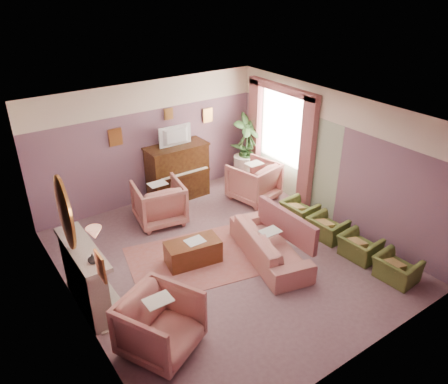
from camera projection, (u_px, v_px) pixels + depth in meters
floor at (226, 258)px, 8.35m from camera, size 5.50×6.00×0.01m
ceiling at (226, 117)px, 7.06m from camera, size 5.50×6.00×0.01m
wall_back at (150, 143)px, 9.89m from camera, size 5.50×0.02×2.80m
wall_front at (362, 283)px, 5.52m from camera, size 5.50×0.02×2.80m
wall_left at (70, 244)px, 6.31m from camera, size 0.02×6.00×2.80m
wall_right at (333, 158)px, 9.10m from camera, size 0.02×6.00×2.80m
picture_rail_band at (146, 96)px, 9.38m from camera, size 5.50×0.01×0.65m
stripe_panel at (289, 153)px, 10.19m from camera, size 0.01×3.00×2.15m
fireplace_surround at (85, 279)px, 6.93m from camera, size 0.30×1.40×1.10m
fireplace_inset at (93, 284)px, 7.05m from camera, size 0.18×0.72×0.68m
fire_ember at (96, 292)px, 7.15m from camera, size 0.06×0.54×0.10m
mantel_shelf at (82, 249)px, 6.68m from camera, size 0.40×1.55×0.07m
hearth at (102, 300)px, 7.28m from camera, size 0.55×1.50×0.02m
mirror_frame at (65, 213)px, 6.29m from camera, size 0.04×0.72×1.20m
mirror_glass at (67, 212)px, 6.31m from camera, size 0.01×0.60×1.06m
sconce_shade at (94, 233)px, 5.49m from camera, size 0.20×0.20×0.16m
piano at (178, 173)px, 10.25m from camera, size 1.40×0.60×1.30m
piano_keyshelf at (185, 175)px, 9.97m from camera, size 1.30×0.12×0.06m
piano_keys at (185, 173)px, 9.95m from camera, size 1.20×0.08×0.02m
piano_top at (176, 146)px, 9.95m from camera, size 1.45×0.65×0.04m
television at (177, 135)px, 9.78m from camera, size 0.80×0.12×0.48m
print_back_left at (115, 137)px, 9.30m from camera, size 0.30×0.03×0.38m
print_back_right at (208, 115)px, 10.47m from camera, size 0.26×0.03×0.34m
print_back_mid at (169, 114)px, 9.83m from camera, size 0.22×0.03×0.26m
print_left_wall at (100, 266)px, 5.31m from camera, size 0.03×0.28×0.36m
window_blind at (283, 125)px, 10.06m from camera, size 0.03×1.40×1.80m
curtain_left at (307, 155)px, 9.54m from camera, size 0.16×0.34×2.60m
curtain_right at (255, 131)px, 10.88m from camera, size 0.16×0.34×2.60m
pelmet at (283, 89)px, 9.62m from camera, size 0.16×2.20×0.16m
mantel_plant at (69, 224)px, 7.00m from camera, size 0.16×0.16×0.28m
mantel_vase at (93, 259)px, 6.27m from camera, size 0.16×0.16×0.16m
area_rug at (197, 259)px, 8.30m from camera, size 2.82×2.29×0.01m
coffee_table at (193, 252)px, 8.13m from camera, size 1.07×0.66×0.45m
table_paper at (195, 241)px, 8.05m from camera, size 0.35×0.28×0.01m
sofa at (270, 239)px, 8.17m from camera, size 0.69×2.07×0.84m
sofa_throw at (286, 224)px, 8.29m from camera, size 0.10×1.57×0.57m
floral_armchair_left at (159, 201)px, 9.32m from camera, size 0.98×0.98×1.02m
floral_armchair_right at (254, 179)px, 10.25m from camera, size 0.98×0.98×1.02m
floral_armchair_front at (160, 322)px, 6.14m from camera, size 0.98×0.98×1.02m
olive_chair_a at (397, 266)px, 7.64m from camera, size 0.49×0.70×0.61m
olive_chair_b at (360, 244)px, 8.24m from camera, size 0.49×0.70×0.61m
olive_chair_c at (328, 225)px, 8.83m from camera, size 0.49×0.70×0.61m
olive_chair_d at (299, 209)px, 9.43m from camera, size 0.49×0.70×0.61m
side_table at (244, 169)px, 11.17m from camera, size 0.52×0.52×0.70m
side_plant_big at (244, 150)px, 10.93m from camera, size 0.30×0.30×0.34m
side_plant_small at (250, 151)px, 10.93m from camera, size 0.16×0.16×0.28m
palm_pot at (246, 175)px, 11.28m from camera, size 0.34×0.34×0.34m
palm_plant at (247, 142)px, 10.86m from camera, size 0.76×0.76×1.44m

